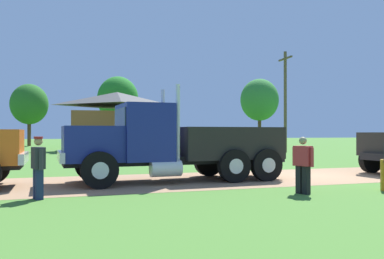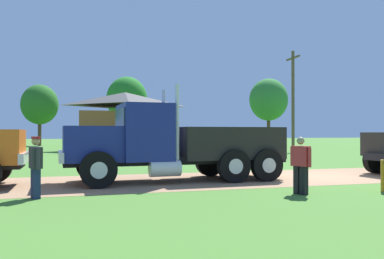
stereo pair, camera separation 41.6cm
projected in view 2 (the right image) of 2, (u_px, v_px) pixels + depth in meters
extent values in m
plane|color=#47782C|center=(316.00, 176.00, 15.89)|extent=(200.00, 200.00, 0.00)
cube|color=#A07956|center=(316.00, 176.00, 15.89)|extent=(120.00, 5.20, 0.01)
cube|color=black|center=(178.00, 159.00, 14.33)|extent=(7.82, 1.83, 0.28)
cube|color=navy|center=(92.00, 144.00, 13.40)|extent=(1.93, 2.07, 1.15)
cube|color=silver|center=(61.00, 156.00, 13.09)|extent=(0.25, 2.19, 0.32)
cube|color=navy|center=(144.00, 132.00, 13.95)|extent=(1.70, 2.34, 1.90)
cube|color=#2D3D4C|center=(120.00, 121.00, 13.69)|extent=(0.12, 1.90, 0.84)
cylinder|color=silver|center=(177.00, 123.00, 13.39)|extent=(0.14, 0.14, 2.53)
cylinder|color=silver|center=(163.00, 124.00, 15.10)|extent=(0.14, 0.14, 2.53)
cylinder|color=silver|center=(165.00, 168.00, 13.15)|extent=(1.02, 0.56, 0.52)
cube|color=black|center=(226.00, 143.00, 14.91)|extent=(3.79, 2.42, 1.14)
cylinder|color=black|center=(98.00, 170.00, 12.34)|extent=(1.14, 0.34, 1.13)
cylinder|color=silver|center=(99.00, 170.00, 12.19)|extent=(0.51, 0.06, 0.51)
cylinder|color=black|center=(92.00, 164.00, 14.50)|extent=(1.14, 0.34, 1.13)
cylinder|color=silver|center=(92.00, 164.00, 14.65)|extent=(0.51, 0.06, 0.51)
cylinder|color=black|center=(267.00, 165.00, 14.16)|extent=(1.14, 0.34, 1.13)
cylinder|color=silver|center=(269.00, 165.00, 14.01)|extent=(0.51, 0.06, 0.51)
cylinder|color=black|center=(239.00, 161.00, 16.32)|extent=(1.14, 0.34, 1.13)
cylinder|color=silver|center=(237.00, 161.00, 16.47)|extent=(0.51, 0.06, 0.51)
cylinder|color=black|center=(234.00, 166.00, 13.77)|extent=(1.14, 0.34, 1.13)
cylinder|color=silver|center=(236.00, 166.00, 13.61)|extent=(0.51, 0.06, 0.51)
cylinder|color=black|center=(210.00, 161.00, 15.92)|extent=(1.14, 0.34, 1.13)
cylinder|color=silver|center=(208.00, 161.00, 16.07)|extent=(0.51, 0.06, 0.51)
cylinder|color=black|center=(375.00, 160.00, 17.07)|extent=(1.13, 0.37, 1.11)
cylinder|color=silver|center=(372.00, 160.00, 17.22)|extent=(0.50, 0.07, 0.50)
cube|color=silver|center=(24.00, 157.00, 12.92)|extent=(0.18, 2.14, 0.32)
cube|color=#B22D33|center=(301.00, 156.00, 11.19)|extent=(0.41, 0.55, 0.55)
sphere|color=gray|center=(301.00, 141.00, 11.20)|extent=(0.21, 0.21, 0.21)
cube|color=black|center=(304.00, 181.00, 11.10)|extent=(0.22, 0.21, 0.78)
cube|color=black|center=(298.00, 180.00, 11.28)|extent=(0.22, 0.21, 0.78)
cylinder|color=#B22D33|center=(310.00, 158.00, 10.96)|extent=(0.10, 0.10, 0.52)
cylinder|color=#B22D33|center=(292.00, 157.00, 11.43)|extent=(0.10, 0.10, 0.52)
cube|color=#2D2D33|center=(36.00, 158.00, 10.49)|extent=(0.38, 0.53, 0.55)
sphere|color=tan|center=(36.00, 141.00, 10.50)|extent=(0.21, 0.21, 0.21)
cylinder|color=maroon|center=(36.00, 138.00, 10.50)|extent=(0.22, 0.22, 0.06)
cube|color=#1E284C|center=(35.00, 183.00, 10.58)|extent=(0.22, 0.20, 0.78)
cube|color=#1E284C|center=(36.00, 184.00, 10.40)|extent=(0.22, 0.20, 0.78)
cylinder|color=#2D2D33|center=(33.00, 158.00, 10.74)|extent=(0.10, 0.10, 0.52)
cylinder|color=#2D2D33|center=(38.00, 159.00, 10.25)|extent=(0.10, 0.10, 0.52)
cube|color=brown|center=(125.00, 132.00, 38.83)|extent=(8.57, 7.80, 3.59)
pyramid|color=#3F3F3F|center=(125.00, 99.00, 38.86)|extent=(9.00, 8.19, 1.31)
cube|color=black|center=(113.00, 139.00, 34.99)|extent=(1.80, 0.18, 2.20)
cylinder|color=brown|center=(293.00, 102.00, 34.63)|extent=(0.26, 0.26, 8.65)
cube|color=brown|center=(293.00, 58.00, 34.65)|extent=(0.22, 2.20, 0.14)
cylinder|color=#513823|center=(40.00, 132.00, 51.76)|extent=(0.44, 0.44, 3.43)
ellipsoid|color=#276620|center=(40.00, 104.00, 51.79)|extent=(4.62, 4.62, 5.08)
cylinder|color=#513823|center=(127.00, 130.00, 52.68)|extent=(0.44, 0.44, 3.95)
ellipsoid|color=#237723|center=(127.00, 99.00, 52.71)|extent=(5.25, 5.25, 5.77)
cylinder|color=#513823|center=(269.00, 130.00, 52.17)|extent=(0.44, 0.44, 3.96)
ellipsoid|color=#327E32|center=(269.00, 100.00, 52.20)|extent=(4.91, 4.91, 5.40)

